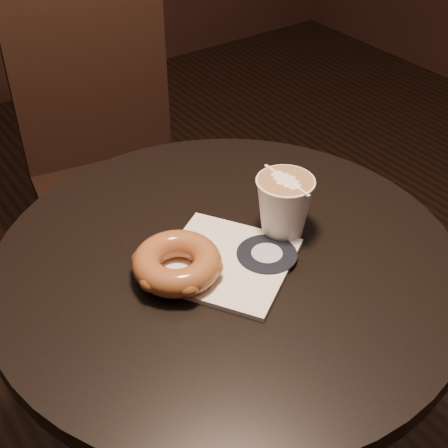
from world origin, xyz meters
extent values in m
cylinder|color=black|center=(0.00, 0.00, 0.73)|extent=(0.70, 0.70, 0.03)
cylinder|color=black|center=(0.00, 0.00, 0.37)|extent=(0.07, 0.07, 0.70)
cube|color=black|center=(0.13, 0.64, 0.44)|extent=(0.46, 0.46, 0.04)
cube|color=black|center=(0.16, 0.81, 0.73)|extent=(0.39, 0.11, 0.53)
cylinder|color=black|center=(-0.07, 0.50, 0.22)|extent=(0.04, 0.04, 0.44)
cylinder|color=black|center=(0.26, 0.44, 0.22)|extent=(0.04, 0.04, 0.44)
cylinder|color=black|center=(-0.01, 0.83, 0.22)|extent=(0.04, 0.04, 0.44)
cylinder|color=black|center=(0.32, 0.77, 0.22)|extent=(0.04, 0.04, 0.44)
cube|color=white|center=(-0.01, -0.01, 0.75)|extent=(0.25, 0.25, 0.01)
torus|color=brown|center=(-0.09, 0.00, 0.78)|extent=(0.13, 0.13, 0.04)
camera|label=1|loc=(-0.41, -0.57, 1.35)|focal=50.00mm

